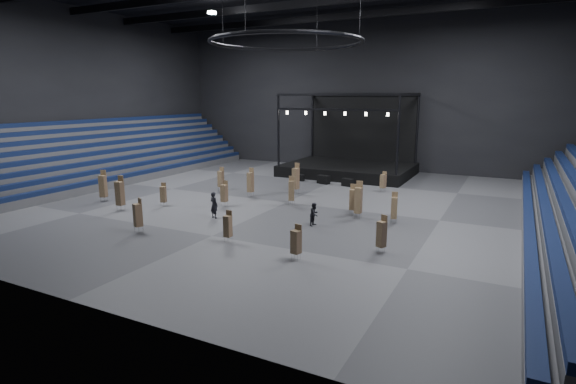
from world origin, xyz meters
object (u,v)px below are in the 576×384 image
at_px(chair_stack_3, 228,226).
at_px(crew_member, 314,214).
at_px(chair_stack_15, 221,179).
at_px(chair_stack_14, 138,214).
at_px(man_center, 214,205).
at_px(chair_stack_8, 394,207).
at_px(chair_stack_5, 251,182).
at_px(chair_stack_13, 163,194).
at_px(chair_stack_2, 358,200).
at_px(stage, 351,161).
at_px(flight_case_right, 348,182).
at_px(flight_case_left, 299,178).
at_px(chair_stack_0, 224,193).
at_px(chair_stack_1, 296,178).
at_px(chair_stack_10, 382,234).
at_px(flight_case_mid, 323,180).
at_px(chair_stack_11, 120,193).
at_px(chair_stack_9, 296,241).
at_px(chair_stack_4, 353,199).
at_px(chair_stack_6, 383,181).
at_px(chair_stack_12, 103,186).
at_px(chair_stack_7, 291,190).

distance_m(chair_stack_3, crew_member, 6.63).
bearing_deg(chair_stack_15, crew_member, -28.82).
xyz_separation_m(chair_stack_14, man_center, (2.34, 5.16, -0.22)).
bearing_deg(chair_stack_8, chair_stack_5, 155.07).
bearing_deg(chair_stack_13, chair_stack_2, -7.16).
distance_m(stage, crew_member, 22.07).
xyz_separation_m(flight_case_right, chair_stack_13, (-10.59, -14.77, 0.64)).
distance_m(flight_case_left, chair_stack_13, 16.06).
height_order(chair_stack_0, chair_stack_15, chair_stack_15).
distance_m(chair_stack_1, chair_stack_15, 7.17).
bearing_deg(stage, chair_stack_10, -66.99).
bearing_deg(chair_stack_10, chair_stack_2, 143.18).
xyz_separation_m(man_center, crew_member, (7.39, 1.55, -0.17)).
bearing_deg(crew_member, man_center, 106.91).
bearing_deg(chair_stack_13, flight_case_mid, 41.74).
relative_size(chair_stack_0, chair_stack_11, 0.76).
xyz_separation_m(flight_case_right, man_center, (-4.72, -15.87, 0.59)).
bearing_deg(chair_stack_9, chair_stack_3, -176.99).
height_order(chair_stack_4, chair_stack_9, chair_stack_4).
height_order(chair_stack_15, crew_member, chair_stack_15).
bearing_deg(flight_case_left, chair_stack_14, -93.97).
distance_m(chair_stack_3, chair_stack_4, 10.82).
relative_size(flight_case_right, chair_stack_11, 0.41).
xyz_separation_m(chair_stack_2, chair_stack_6, (-0.91, 10.14, -0.37)).
bearing_deg(chair_stack_13, man_center, -30.96).
bearing_deg(chair_stack_14, chair_stack_11, 168.96).
height_order(stage, chair_stack_11, stage).
distance_m(chair_stack_2, crew_member, 3.84).
xyz_separation_m(chair_stack_0, chair_stack_4, (10.22, 2.18, 0.10)).
relative_size(chair_stack_6, chair_stack_12, 0.71).
relative_size(stage, chair_stack_7, 5.82).
bearing_deg(chair_stack_13, chair_stack_12, 170.58).
distance_m(flight_case_right, chair_stack_1, 6.34).
xyz_separation_m(chair_stack_7, chair_stack_10, (9.82, -8.10, -0.09)).
distance_m(flight_case_left, chair_stack_1, 6.45).
height_order(stage, chair_stack_12, stage).
distance_m(chair_stack_5, chair_stack_8, 13.98).
xyz_separation_m(chair_stack_8, crew_member, (-4.78, -3.05, -0.36)).
distance_m(chair_stack_13, chair_stack_15, 7.18).
distance_m(flight_case_mid, chair_stack_7, 9.87).
xyz_separation_m(stage, chair_stack_2, (7.02, -18.36, -0.04)).
xyz_separation_m(chair_stack_12, chair_stack_15, (6.28, 8.24, -0.21)).
xyz_separation_m(chair_stack_11, crew_member, (15.27, 3.08, -0.62)).
bearing_deg(chair_stack_7, chair_stack_1, 88.79).
bearing_deg(chair_stack_2, chair_stack_12, -168.17).
bearing_deg(chair_stack_4, chair_stack_3, -126.26).
height_order(chair_stack_5, chair_stack_7, chair_stack_5).
distance_m(chair_stack_6, chair_stack_15, 15.32).
height_order(flight_case_left, flight_case_mid, flight_case_mid).
bearing_deg(chair_stack_10, chair_stack_4, 144.67).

